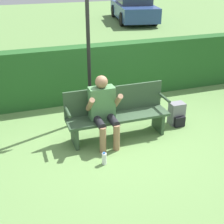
{
  "coord_description": "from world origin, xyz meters",
  "views": [
    {
      "loc": [
        -1.69,
        -4.6,
        2.9
      ],
      "look_at": [
        -0.15,
        -0.1,
        0.58
      ],
      "focal_mm": 50.0,
      "sensor_mm": 36.0,
      "label": 1
    }
  ],
  "objects": [
    {
      "name": "backpack",
      "position": [
        1.26,
        0.11,
        0.21
      ],
      "size": [
        0.28,
        0.28,
        0.44
      ],
      "color": "slate",
      "rests_on": "ground"
    },
    {
      "name": "signpost",
      "position": [
        -0.27,
        0.88,
        1.62
      ],
      "size": [
        0.45,
        0.09,
        2.86
      ],
      "color": "black",
      "rests_on": "ground"
    },
    {
      "name": "park_bench",
      "position": [
        0.0,
        0.07,
        0.46
      ],
      "size": [
        1.83,
        0.45,
        0.91
      ],
      "color": "#334C33",
      "rests_on": "ground"
    },
    {
      "name": "water_bottle",
      "position": [
        -0.49,
        -0.71,
        0.1
      ],
      "size": [
        0.08,
        0.08,
        0.21
      ],
      "color": "white",
      "rests_on": "ground"
    },
    {
      "name": "parked_car",
      "position": [
        4.86,
        11.08,
        0.66
      ],
      "size": [
        2.52,
        4.67,
        1.38
      ],
      "rotation": [
        0.0,
        0.0,
        1.39
      ],
      "color": "#2D4784",
      "rests_on": "ground"
    },
    {
      "name": "hedge_back",
      "position": [
        0.0,
        1.84,
        0.62
      ],
      "size": [
        12.0,
        0.37,
        1.25
      ],
      "color": "#235623",
      "rests_on": "ground"
    },
    {
      "name": "ground_plane",
      "position": [
        0.0,
        0.0,
        0.0
      ],
      "size": [
        40.0,
        40.0,
        0.0
      ],
      "primitive_type": "plane",
      "color": "#668E4C"
    },
    {
      "name": "person_seated",
      "position": [
        -0.29,
        -0.05,
        0.66
      ],
      "size": [
        0.57,
        0.59,
        1.19
      ],
      "color": "#4C7F4C",
      "rests_on": "ground"
    }
  ]
}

